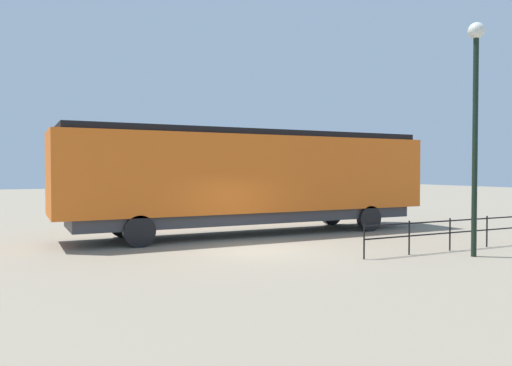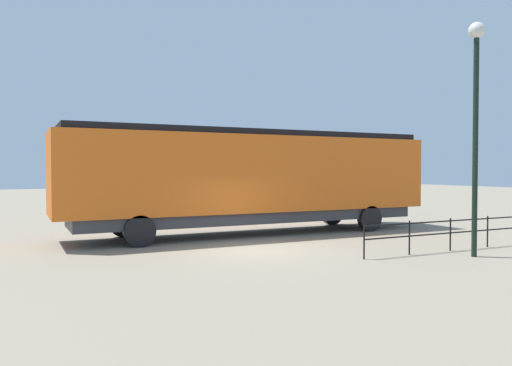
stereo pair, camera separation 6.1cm
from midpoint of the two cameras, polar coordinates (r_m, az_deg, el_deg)
ground_plane at (r=16.30m, az=0.50°, el=-7.82°), size 120.00×120.00×0.00m
locomotive at (r=20.44m, az=0.81°, el=0.76°), size 3.12×15.47×4.24m
lamp_post at (r=16.49m, az=24.21°, el=8.80°), size 0.49×0.49×7.10m
platform_fence at (r=17.36m, az=21.68°, el=-5.05°), size 0.05×7.09×1.07m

